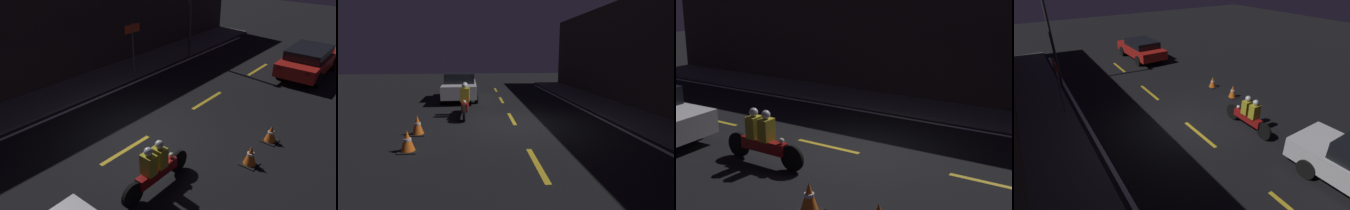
% 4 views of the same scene
% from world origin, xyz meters
% --- Properties ---
extents(ground_plane, '(56.00, 56.00, 0.00)m').
position_xyz_m(ground_plane, '(0.00, 0.00, 0.00)').
color(ground_plane, black).
extents(raised_curb, '(28.00, 2.16, 0.11)m').
position_xyz_m(raised_curb, '(0.00, 4.88, 0.05)').
color(raised_curb, '#4C4C4F').
rests_on(raised_curb, ground).
extents(building_front, '(28.00, 0.30, 5.30)m').
position_xyz_m(building_front, '(0.00, 6.11, 2.65)').
color(building_front, '#2D2826').
rests_on(building_front, ground).
extents(lane_dash_b, '(2.00, 0.14, 0.01)m').
position_xyz_m(lane_dash_b, '(-5.50, 0.00, 0.00)').
color(lane_dash_b, gold).
rests_on(lane_dash_b, ground).
extents(lane_dash_c, '(2.00, 0.14, 0.01)m').
position_xyz_m(lane_dash_c, '(-1.00, 0.00, 0.00)').
color(lane_dash_c, gold).
rests_on(lane_dash_c, ground).
extents(lane_dash_d, '(2.00, 0.14, 0.01)m').
position_xyz_m(lane_dash_d, '(3.50, 0.00, 0.00)').
color(lane_dash_d, gold).
rests_on(lane_dash_d, ground).
extents(lane_solid_kerb, '(25.20, 0.14, 0.01)m').
position_xyz_m(lane_solid_kerb, '(0.00, 3.55, 0.00)').
color(lane_solid_kerb, silver).
rests_on(lane_solid_kerb, ground).
extents(motorcycle, '(2.42, 0.37, 1.40)m').
position_xyz_m(motorcycle, '(-1.70, -1.86, 0.65)').
color(motorcycle, black).
rests_on(motorcycle, ground).
extents(traffic_cone_near, '(0.47, 0.47, 0.64)m').
position_xyz_m(traffic_cone_near, '(0.80, -3.27, 0.31)').
color(traffic_cone_near, black).
rests_on(traffic_cone_near, ground).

